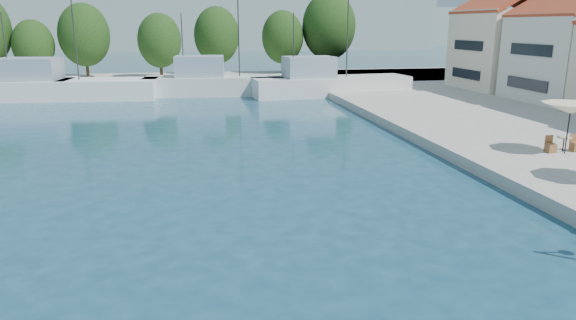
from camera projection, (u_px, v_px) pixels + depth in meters
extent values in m
cube|color=#A6A296|center=(179.00, 81.00, 60.56)|extent=(90.00, 16.00, 0.60)
cube|color=#93A198|center=(103.00, 20.00, 142.96)|extent=(180.00, 40.00, 16.00)
cube|color=#93A198|center=(327.00, 27.00, 175.06)|extent=(140.00, 40.00, 12.00)
cube|color=silver|center=(574.00, 58.00, 41.60)|extent=(8.00, 8.50, 7.00)
cube|color=#F4E3C3|center=(509.00, 50.00, 50.08)|extent=(8.60, 8.50, 7.50)
cube|color=white|center=(61.00, 92.00, 47.68)|extent=(17.94, 6.21, 2.20)
cube|color=#8597A5|center=(28.00, 69.00, 46.91)|extent=(5.58, 4.00, 2.00)
cylinder|color=#2D2D2D|center=(74.00, 35.00, 46.53)|extent=(0.12, 0.12, 8.00)
cylinder|color=#2D2D2D|center=(5.00, 47.00, 46.24)|extent=(0.10, 0.10, 6.00)
cube|color=silver|center=(224.00, 88.00, 50.68)|extent=(15.69, 5.28, 2.20)
cube|color=#8597A5|center=(200.00, 66.00, 49.91)|extent=(4.86, 3.46, 2.00)
cylinder|color=#2D2D2D|center=(239.00, 35.00, 49.53)|extent=(0.12, 0.12, 8.00)
cylinder|color=#2D2D2D|center=(183.00, 45.00, 49.24)|extent=(0.10, 0.10, 6.00)
cube|color=silver|center=(331.00, 88.00, 50.15)|extent=(15.74, 5.37, 2.20)
cube|color=#8597A5|center=(309.00, 67.00, 49.00)|extent=(4.89, 3.49, 2.00)
cylinder|color=#2D2D2D|center=(347.00, 35.00, 49.25)|extent=(0.12, 0.12, 8.00)
cylinder|color=#2D2D2D|center=(294.00, 46.00, 48.08)|extent=(0.10, 0.10, 6.00)
cylinder|color=#3F2B19|center=(36.00, 66.00, 58.63)|extent=(0.36, 0.36, 2.98)
ellipsoid|color=black|center=(33.00, 45.00, 58.02)|extent=(4.53, 4.53, 5.67)
cylinder|color=#3F2B19|center=(87.00, 62.00, 60.31)|extent=(0.36, 0.36, 3.82)
ellipsoid|color=black|center=(84.00, 35.00, 59.53)|extent=(5.80, 5.80, 7.25)
cylinder|color=#3F2B19|center=(161.00, 64.00, 60.74)|extent=(0.36, 0.36, 3.32)
ellipsoid|color=black|center=(159.00, 41.00, 60.06)|extent=(5.05, 5.05, 6.31)
cylinder|color=#3F2B19|center=(218.00, 59.00, 65.00)|extent=(0.36, 0.36, 3.72)
ellipsoid|color=black|center=(217.00, 35.00, 64.24)|extent=(5.65, 5.65, 7.07)
cylinder|color=#3F2B19|center=(283.00, 59.00, 66.44)|extent=(0.36, 0.36, 3.52)
ellipsoid|color=black|center=(283.00, 37.00, 65.72)|extent=(5.35, 5.35, 6.69)
cylinder|color=#3F2B19|center=(328.00, 55.00, 67.44)|extent=(0.36, 0.36, 4.55)
ellipsoid|color=black|center=(329.00, 26.00, 66.51)|extent=(6.92, 6.92, 8.65)
cylinder|color=black|center=(568.00, 129.00, 24.92)|extent=(0.06, 0.06, 2.50)
cone|color=#F0E8BA|center=(571.00, 108.00, 24.66)|extent=(2.72, 2.72, 0.50)
cylinder|color=black|center=(563.00, 145.00, 25.46)|extent=(0.06, 0.06, 0.74)
cylinder|color=#BAB088|center=(564.00, 137.00, 25.36)|extent=(0.70, 0.70, 0.04)
cube|color=brown|center=(575.00, 147.00, 25.62)|extent=(0.42, 0.42, 0.46)
cube|color=brown|center=(550.00, 148.00, 25.37)|extent=(0.42, 0.42, 0.46)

